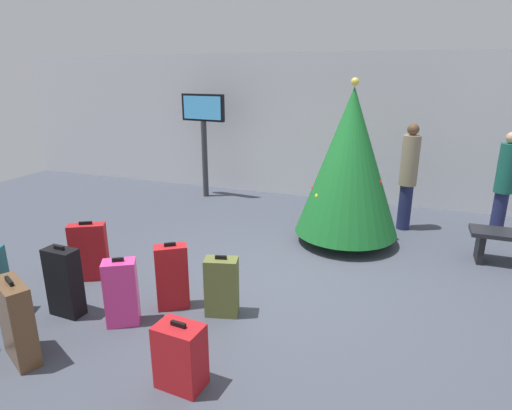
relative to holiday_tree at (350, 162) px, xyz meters
name	(u,v)px	position (x,y,z in m)	size (l,w,h in m)	color
ground_plane	(276,281)	(-0.61, -1.68, -1.29)	(16.00, 16.00, 0.00)	#424754
back_wall	(338,128)	(-0.61, 2.44, 0.20)	(16.00, 0.20, 2.99)	silver
holiday_tree	(350,162)	(0.00, 0.00, 0.00)	(1.59, 1.59, 2.53)	#4C3319
flight_info_kiosk	(204,125)	(-3.28, 1.59, 0.25)	(0.99, 0.18, 2.18)	#333338
traveller_0	(504,182)	(2.32, 1.15, -0.37)	(0.35, 0.35, 1.72)	#1E234C
traveller_1	(408,174)	(0.86, 0.96, -0.32)	(0.37, 0.37, 1.81)	#1E234C
suitcase_0	(64,282)	(-2.58, -3.23, -0.90)	(0.38, 0.21, 0.83)	black
suitcase_1	(89,252)	(-2.92, -2.45, -0.91)	(0.48, 0.38, 0.80)	#B2191E
suitcase_2	(121,293)	(-1.87, -3.16, -0.93)	(0.40, 0.36, 0.77)	#E5388C
suitcase_3	(180,356)	(-0.80, -3.79, -1.00)	(0.42, 0.30, 0.63)	#B2191E
suitcase_5	(222,287)	(-0.95, -2.63, -0.96)	(0.40, 0.30, 0.71)	#59602D
suitcase_7	(17,322)	(-2.40, -3.99, -0.90)	(0.54, 0.40, 0.84)	brown
suitcase_8	(172,277)	(-1.54, -2.69, -0.91)	(0.40, 0.36, 0.80)	#B2191E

